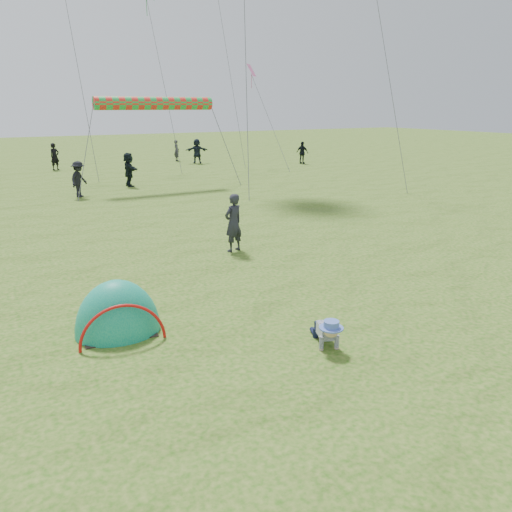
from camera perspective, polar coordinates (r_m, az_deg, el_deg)
ground at (r=8.77m, az=3.63°, el=-10.76°), size 140.00×140.00×0.00m
crawling_toddler at (r=8.89m, az=8.13°, el=-8.44°), size 0.77×0.90×0.58m
popup_tent at (r=9.79m, az=-15.41°, el=-8.33°), size 1.69×1.45×2.02m
standing_adult at (r=14.34m, az=-2.60°, el=3.81°), size 0.70×0.56×1.68m
crowd_person_5 at (r=27.29m, az=-14.33°, el=9.56°), size 0.54×1.63×1.75m
crowd_person_6 at (r=39.55m, az=-9.06°, el=11.82°), size 0.39×0.58×1.58m
crowd_person_9 at (r=24.61m, az=-19.59°, el=8.27°), size 1.17×1.20×1.65m
crowd_person_11 at (r=37.65m, az=-6.76°, el=11.82°), size 1.73×0.98×1.78m
crowd_person_12 at (r=35.96m, az=-22.01°, el=10.49°), size 0.75×0.66×1.74m
crowd_person_14 at (r=37.29m, az=5.32°, el=11.67°), size 0.76×1.01×1.59m
rainbow_tube_kite at (r=26.33m, az=-11.46°, el=16.73°), size 5.97×0.64×0.64m
diamond_kite_11 at (r=36.54m, az=-0.52°, el=20.46°), size 0.99×0.99×0.81m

